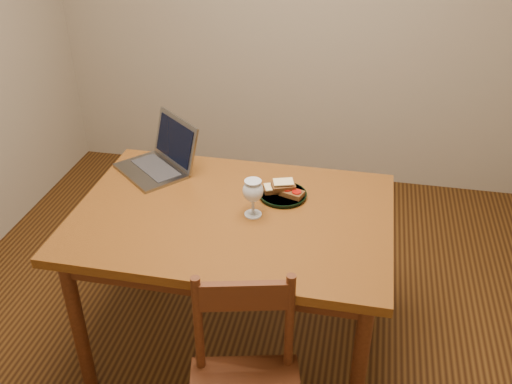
% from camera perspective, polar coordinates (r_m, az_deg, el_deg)
% --- Properties ---
extents(floor, '(3.20, 3.20, 0.02)m').
position_cam_1_polar(floor, '(2.89, -1.12, -13.58)').
color(floor, black).
rests_on(floor, ground).
extents(table, '(1.30, 0.90, 0.74)m').
position_cam_1_polar(table, '(2.39, -2.33, -3.78)').
color(table, '#4A260C').
rests_on(table, floor).
extents(plate, '(0.21, 0.21, 0.02)m').
position_cam_1_polar(plate, '(2.45, 2.70, -0.30)').
color(plate, black).
rests_on(plate, table).
extents(sandwich_cheese, '(0.11, 0.09, 0.03)m').
position_cam_1_polar(sandwich_cheese, '(2.45, 1.96, 0.38)').
color(sandwich_cheese, '#381E0C').
rests_on(sandwich_cheese, plate).
extents(sandwich_tomato, '(0.11, 0.09, 0.03)m').
position_cam_1_polar(sandwich_tomato, '(2.42, 3.59, -0.03)').
color(sandwich_tomato, '#381E0C').
rests_on(sandwich_tomato, plate).
extents(sandwich_top, '(0.11, 0.09, 0.03)m').
position_cam_1_polar(sandwich_top, '(2.43, 2.74, 0.72)').
color(sandwich_top, '#381E0C').
rests_on(sandwich_top, plate).
extents(milk_glass, '(0.08, 0.08, 0.16)m').
position_cam_1_polar(milk_glass, '(2.29, -0.30, -0.59)').
color(milk_glass, white).
rests_on(milk_glass, table).
extents(laptop, '(0.43, 0.43, 0.23)m').
position_cam_1_polar(laptop, '(2.67, -9.35, 3.53)').
color(laptop, slate).
rests_on(laptop, table).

